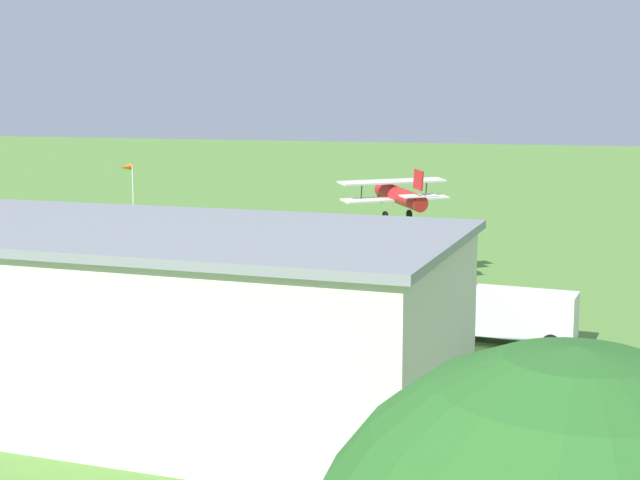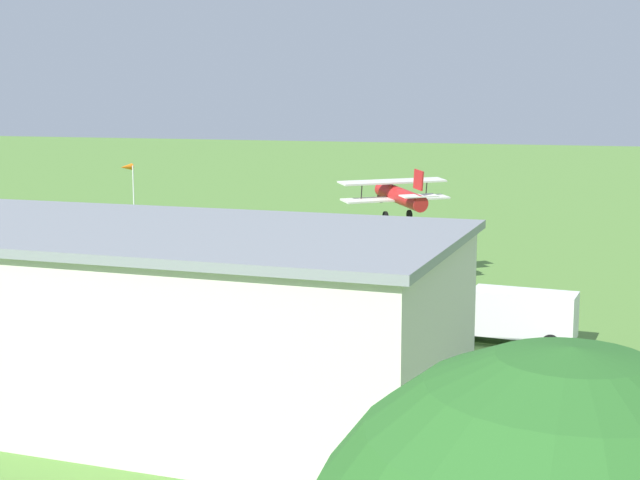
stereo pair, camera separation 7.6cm
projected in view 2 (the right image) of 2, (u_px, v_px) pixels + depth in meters
The scene contains 9 objects.
ground_plane at pixel (339, 261), 73.44m from camera, with size 400.00×400.00×0.00m, color #568438.
hangar at pixel (57, 308), 39.75m from camera, with size 34.68×13.77×7.60m.
biplane at pixel (399, 195), 63.54m from camera, with size 7.06×7.06×3.69m.
truck_delivery_white at pixel (505, 313), 48.53m from camera, with size 7.65×2.76×2.85m.
person_crossing_taxiway at pixel (421, 310), 52.41m from camera, with size 0.52×0.52×1.77m.
person_near_hangar_door at pixel (413, 306), 53.38m from camera, with size 0.53×0.53×1.74m.
person_by_parked_cars at pixel (18, 291), 58.04m from camera, with size 0.54×0.54×1.65m.
person_beside_truck at pixel (9, 277), 62.81m from camera, with size 0.43×0.43×1.55m.
windsock at pixel (127, 173), 83.88m from camera, with size 1.24×1.42×6.95m.
Camera 2 is at (-23.51, 68.43, 12.73)m, focal length 51.76 mm.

